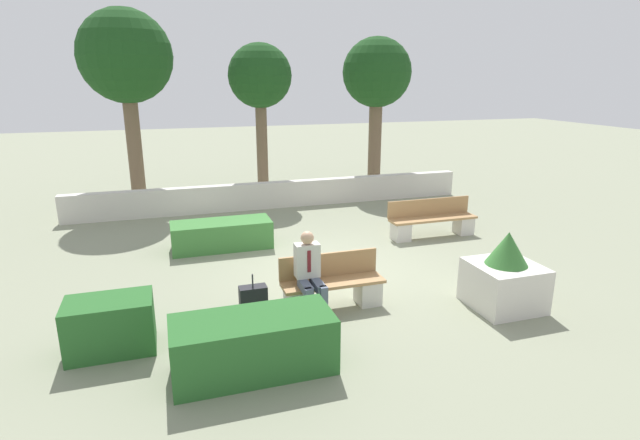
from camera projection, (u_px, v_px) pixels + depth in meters
The scene contains 13 objects.
ground_plane at pixel (337, 271), 9.66m from camera, with size 60.00×60.00×0.00m, color gray.
perimeter_wall at pixel (276, 195), 14.30m from camera, with size 11.34×0.30×0.74m.
bench_front at pixel (332, 288), 8.05m from camera, with size 1.67×0.48×0.86m.
bench_left_side at pixel (432, 222), 11.67m from camera, with size 2.12×0.48×0.86m.
person_seated_man at pixel (309, 270), 7.69m from camera, with size 0.38×0.64×1.34m.
hedge_block_near_left at pixel (253, 344), 6.27m from camera, with size 2.02×0.87×0.74m.
hedge_block_near_right at pixel (222, 235), 10.87m from camera, with size 2.14×0.83×0.60m.
hedge_block_mid_left at pixel (110, 325), 6.75m from camera, with size 1.14×0.71×0.74m.
planter_corner_left at pixel (505, 277), 8.02m from camera, with size 1.04×1.04×1.27m.
suitcase at pixel (253, 304), 7.59m from camera, with size 0.42×0.21×0.77m.
tree_leftmost at pixel (126, 59), 13.45m from camera, with size 2.51×2.51×5.42m.
tree_center_left at pixel (260, 79), 14.70m from camera, with size 1.88×1.88×4.60m.
tree_center_right at pixel (377, 76), 15.85m from camera, with size 2.19×2.19×4.86m.
Camera 1 is at (-3.05, -8.49, 3.60)m, focal length 28.00 mm.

